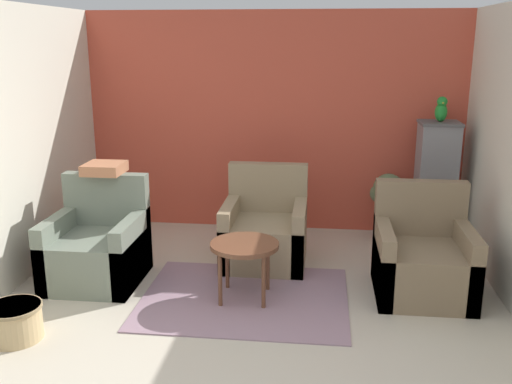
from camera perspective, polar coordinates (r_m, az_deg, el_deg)
name	(u,v)px	position (r m, az deg, el deg)	size (l,w,h in m)	color
wall_back_accent	(273,123)	(6.74, 1.72, 6.93)	(4.49, 0.06, 2.55)	#C64C38
wall_left	(19,145)	(5.74, -22.63, 4.36)	(0.06, 3.39, 2.55)	beige
area_rug	(245,298)	(5.14, -1.12, -10.51)	(1.81, 1.46, 0.01)	gray
coffee_table	(245,249)	(4.96, -1.15, -5.74)	(0.60, 0.60, 0.52)	brown
armchair_left	(97,249)	(5.59, -15.58, -5.54)	(0.82, 0.84, 0.97)	slate
armchair_right	(423,261)	(5.33, 16.31, -6.64)	(0.82, 0.84, 0.97)	#7A664C
armchair_middle	(265,233)	(5.82, 0.91, -4.14)	(0.82, 0.84, 0.97)	#8E7A5B
birdcage	(435,185)	(6.55, 17.45, 0.69)	(0.46, 0.46, 1.37)	#555559
parrot	(441,110)	(6.41, 18.02, 7.81)	(0.13, 0.23, 0.27)	#1E842D
potted_plant	(388,197)	(6.55, 13.03, -0.53)	(0.39, 0.35, 0.78)	brown
wicker_basket	(15,321)	(4.81, -22.97, -11.79)	(0.42, 0.42, 0.27)	tan
throw_pillow	(104,168)	(5.67, -14.92, 2.31)	(0.36, 0.36, 0.10)	#B2704C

